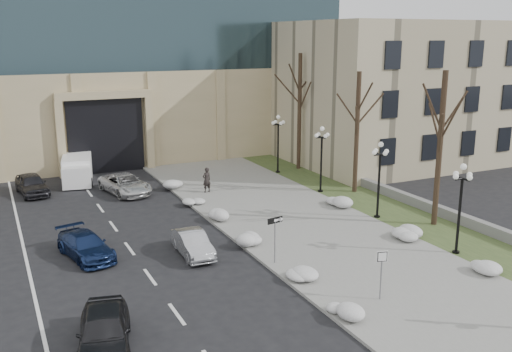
# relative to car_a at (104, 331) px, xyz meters

# --- Properties ---
(ground) EXTENTS (160.00, 160.00, 0.00)m
(ground) POSITION_rel_car_a_xyz_m (9.62, -4.48, -0.77)
(ground) COLOR black
(ground) RESTS_ON ground
(sidewalk) EXTENTS (9.00, 40.00, 0.12)m
(sidewalk) POSITION_rel_car_a_xyz_m (13.12, 9.52, -0.71)
(sidewalk) COLOR gray
(sidewalk) RESTS_ON ground
(curb) EXTENTS (0.30, 40.00, 0.14)m
(curb) POSITION_rel_car_a_xyz_m (8.62, 9.52, -0.70)
(curb) COLOR gray
(curb) RESTS_ON ground
(grass_strip) EXTENTS (4.00, 40.00, 0.10)m
(grass_strip) POSITION_rel_car_a_xyz_m (19.62, 9.52, -0.72)
(grass_strip) COLOR #344623
(grass_strip) RESTS_ON ground
(stone_wall) EXTENTS (0.50, 30.00, 0.70)m
(stone_wall) POSITION_rel_car_a_xyz_m (21.62, 11.52, -0.42)
(stone_wall) COLOR slate
(stone_wall) RESTS_ON ground
(classical_building) EXTENTS (22.00, 18.12, 12.00)m
(classical_building) POSITION_rel_car_a_xyz_m (31.62, 23.50, 5.23)
(classical_building) COLOR #BDAF8D
(classical_building) RESTS_ON ground
(car_a) EXTENTS (2.74, 4.78, 1.53)m
(car_a) POSITION_rel_car_a_xyz_m (0.00, 0.00, 0.00)
(car_a) COLOR black
(car_a) RESTS_ON ground
(car_b) EXTENTS (1.40, 3.77, 1.23)m
(car_b) POSITION_rel_car_a_xyz_m (5.82, 7.25, -0.15)
(car_b) COLOR #9EA0A6
(car_b) RESTS_ON ground
(car_c) EXTENTS (2.70, 4.62, 1.26)m
(car_c) POSITION_rel_car_a_xyz_m (0.88, 9.25, -0.14)
(car_c) COLOR navy
(car_c) RESTS_ON ground
(car_d) EXTENTS (3.26, 5.31, 1.37)m
(car_d) POSITION_rel_car_a_xyz_m (5.42, 20.35, -0.08)
(car_d) COLOR silver
(car_d) RESTS_ON ground
(car_e) EXTENTS (2.28, 4.51, 1.47)m
(car_e) POSITION_rel_car_a_xyz_m (-0.53, 22.95, -0.03)
(car_e) COLOR #2A2A2E
(car_e) RESTS_ON ground
(pedestrian) EXTENTS (0.73, 0.56, 1.78)m
(pedestrian) POSITION_rel_car_a_xyz_m (10.58, 17.80, 0.24)
(pedestrian) COLOR black
(pedestrian) RESTS_ON sidewalk
(box_truck) EXTENTS (3.07, 6.27, 1.90)m
(box_truck) POSITION_rel_car_a_xyz_m (2.97, 25.52, 0.16)
(box_truck) COLOR white
(box_truck) RESTS_ON ground
(one_way_sign) EXTENTS (0.91, 0.27, 2.43)m
(one_way_sign) POSITION_rel_car_a_xyz_m (9.13, 4.32, 1.24)
(one_way_sign) COLOR slate
(one_way_sign) RESTS_ON ground
(keep_sign) EXTENTS (0.48, 0.16, 2.27)m
(keep_sign) POSITION_rel_car_a_xyz_m (11.14, -1.10, 0.90)
(keep_sign) COLOR slate
(keep_sign) RESTS_ON ground
(snow_clump_b) EXTENTS (1.10, 1.60, 0.36)m
(snow_clump_b) POSITION_rel_car_a_xyz_m (8.89, -1.71, -0.47)
(snow_clump_b) COLOR silver
(snow_clump_b) RESTS_ON sidewalk
(snow_clump_c) EXTENTS (1.10, 1.60, 0.36)m
(snow_clump_c) POSITION_rel_car_a_xyz_m (9.15, 1.94, -0.47)
(snow_clump_c) COLOR silver
(snow_clump_c) RESTS_ON sidewalk
(snow_clump_d) EXTENTS (1.10, 1.60, 0.36)m
(snow_clump_d) POSITION_rel_car_a_xyz_m (8.96, 7.32, -0.47)
(snow_clump_d) COLOR silver
(snow_clump_d) RESTS_ON sidewalk
(snow_clump_e) EXTENTS (1.10, 1.60, 0.36)m
(snow_clump_e) POSITION_rel_car_a_xyz_m (8.76, 11.39, -0.47)
(snow_clump_e) COLOR silver
(snow_clump_e) RESTS_ON sidewalk
(snow_clump_f) EXTENTS (1.10, 1.60, 0.36)m
(snow_clump_f) POSITION_rel_car_a_xyz_m (8.73, 15.44, -0.47)
(snow_clump_f) COLOR silver
(snow_clump_f) RESTS_ON sidewalk
(snow_clump_g) EXTENTS (1.10, 1.60, 0.36)m
(snow_clump_g) POSITION_rel_car_a_xyz_m (8.99, 20.16, -0.47)
(snow_clump_g) COLOR silver
(snow_clump_g) RESTS_ON sidewalk
(snow_clump_h) EXTENTS (1.10, 1.60, 0.36)m
(snow_clump_h) POSITION_rel_car_a_xyz_m (16.99, -1.35, -0.47)
(snow_clump_h) COLOR silver
(snow_clump_h) RESTS_ON sidewalk
(snow_clump_i) EXTENTS (1.10, 1.60, 0.36)m
(snow_clump_i) POSITION_rel_car_a_xyz_m (17.01, 4.21, -0.47)
(snow_clump_i) COLOR silver
(snow_clump_i) RESTS_ON sidewalk
(snow_clump_j) EXTENTS (1.10, 1.60, 0.36)m
(snow_clump_j) POSITION_rel_car_a_xyz_m (16.95, 11.02, -0.47)
(snow_clump_j) COLOR silver
(snow_clump_j) RESTS_ON sidewalk
(lamppost_a) EXTENTS (1.18, 1.18, 4.76)m
(lamppost_a) POSITION_rel_car_a_xyz_m (17.92, 1.52, 2.31)
(lamppost_a) COLOR black
(lamppost_a) RESTS_ON ground
(lamppost_b) EXTENTS (1.18, 1.18, 4.76)m
(lamppost_b) POSITION_rel_car_a_xyz_m (17.92, 8.02, 2.31)
(lamppost_b) COLOR black
(lamppost_b) RESTS_ON ground
(lamppost_c) EXTENTS (1.18, 1.18, 4.76)m
(lamppost_c) POSITION_rel_car_a_xyz_m (17.92, 14.52, 2.31)
(lamppost_c) COLOR black
(lamppost_c) RESTS_ON ground
(lamppost_d) EXTENTS (1.18, 1.18, 4.76)m
(lamppost_d) POSITION_rel_car_a_xyz_m (17.92, 21.02, 2.31)
(lamppost_d) COLOR black
(lamppost_d) RESTS_ON ground
(tree_near) EXTENTS (3.20, 3.20, 9.00)m
(tree_near) POSITION_rel_car_a_xyz_m (20.12, 5.52, 5.06)
(tree_near) COLOR black
(tree_near) RESTS_ON ground
(tree_mid) EXTENTS (3.20, 3.20, 8.50)m
(tree_mid) POSITION_rel_car_a_xyz_m (20.12, 13.52, 4.74)
(tree_mid) COLOR black
(tree_mid) RESTS_ON ground
(tree_far) EXTENTS (3.20, 3.20, 9.50)m
(tree_far) POSITION_rel_car_a_xyz_m (20.12, 21.52, 5.39)
(tree_far) COLOR black
(tree_far) RESTS_ON ground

